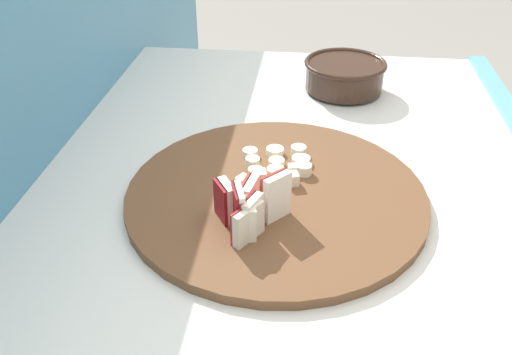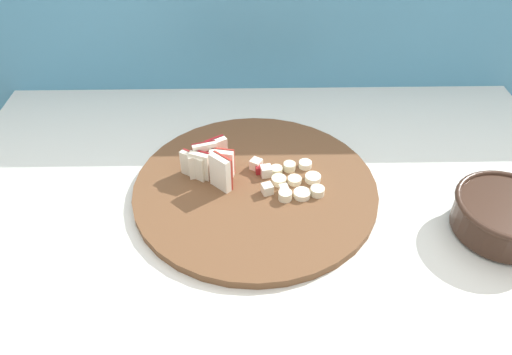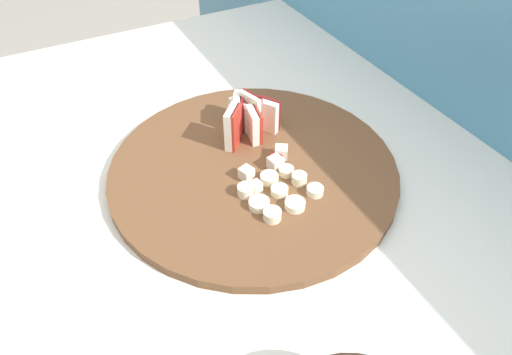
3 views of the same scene
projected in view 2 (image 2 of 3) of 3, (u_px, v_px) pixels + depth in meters
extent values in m
cube|color=silver|center=(264.00, 341.00, 1.14)|extent=(1.19, 0.82, 0.91)
cube|color=#4C8EB2|center=(260.00, 162.00, 1.34)|extent=(2.40, 0.04, 1.32)
cylinder|color=brown|center=(255.00, 188.00, 0.87)|extent=(0.44, 0.44, 0.02)
cube|color=#B22D23|center=(223.00, 171.00, 0.84)|extent=(0.03, 0.03, 0.07)
cube|color=white|center=(220.00, 173.00, 0.84)|extent=(0.04, 0.04, 0.07)
cube|color=#A32323|center=(195.00, 164.00, 0.87)|extent=(0.05, 0.03, 0.05)
cube|color=beige|center=(193.00, 166.00, 0.87)|extent=(0.05, 0.04, 0.05)
cube|color=maroon|center=(202.00, 164.00, 0.87)|extent=(0.04, 0.02, 0.05)
cube|color=#EFE5CC|center=(200.00, 166.00, 0.86)|extent=(0.04, 0.03, 0.05)
cube|color=#B22D23|center=(223.00, 161.00, 0.88)|extent=(0.04, 0.01, 0.05)
cube|color=white|center=(222.00, 163.00, 0.87)|extent=(0.05, 0.02, 0.05)
cube|color=#A32323|center=(201.00, 163.00, 0.87)|extent=(0.05, 0.02, 0.05)
cube|color=#EFE5CC|center=(202.00, 165.00, 0.87)|extent=(0.05, 0.02, 0.05)
cube|color=maroon|center=(205.00, 156.00, 0.88)|extent=(0.04, 0.02, 0.06)
cube|color=#EFE5CC|center=(205.00, 158.00, 0.87)|extent=(0.04, 0.02, 0.06)
cube|color=maroon|center=(215.00, 150.00, 0.90)|extent=(0.04, 0.03, 0.06)
cube|color=#EFE5CC|center=(217.00, 152.00, 0.89)|extent=(0.04, 0.03, 0.06)
cube|color=white|center=(267.00, 171.00, 0.88)|extent=(0.02, 0.02, 0.02)
cube|color=#EFE5CC|center=(268.00, 189.00, 0.84)|extent=(0.02, 0.02, 0.02)
cube|color=#EFE5CC|center=(256.00, 164.00, 0.89)|extent=(0.03, 0.03, 0.02)
cube|color=#EFE5CC|center=(284.00, 189.00, 0.84)|extent=(0.02, 0.02, 0.01)
cube|color=maroon|center=(259.00, 170.00, 0.89)|extent=(0.02, 0.02, 0.01)
cylinder|color=#F4EAC6|center=(285.00, 195.00, 0.83)|extent=(0.02, 0.02, 0.02)
cylinder|color=white|center=(302.00, 193.00, 0.84)|extent=(0.03, 0.03, 0.01)
cylinder|color=#F4EAC6|center=(317.00, 191.00, 0.84)|extent=(0.03, 0.03, 0.01)
cylinder|color=beige|center=(279.00, 180.00, 0.86)|extent=(0.03, 0.03, 0.01)
cylinder|color=#F4EAC6|center=(295.00, 180.00, 0.87)|extent=(0.03, 0.03, 0.01)
cylinder|color=white|center=(313.00, 178.00, 0.87)|extent=(0.03, 0.03, 0.01)
cylinder|color=beige|center=(276.00, 170.00, 0.89)|extent=(0.02, 0.02, 0.01)
cylinder|color=beige|center=(289.00, 167.00, 0.89)|extent=(0.02, 0.02, 0.01)
cylinder|color=white|center=(305.00, 164.00, 0.90)|extent=(0.02, 0.02, 0.01)
cylinder|color=#382319|center=(498.00, 229.00, 0.80)|extent=(0.09, 0.09, 0.01)
cylinder|color=#382319|center=(504.00, 217.00, 0.78)|extent=(0.16, 0.16, 0.05)
torus|color=#382319|center=(509.00, 204.00, 0.76)|extent=(0.17, 0.17, 0.01)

